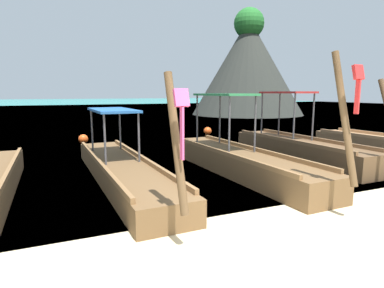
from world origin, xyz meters
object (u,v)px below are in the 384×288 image
at_px(longtail_boat_violet_ribbon, 299,149).
at_px(mooring_buoy_near, 83,139).
at_px(longtail_boat_red_ribbon, 238,160).
at_px(karst_rock, 250,69).
at_px(longtail_boat_pink_ribbon, 122,169).
at_px(mooring_buoy_far, 208,131).

bearing_deg(longtail_boat_violet_ribbon, mooring_buoy_near, 133.27).
height_order(longtail_boat_red_ribbon, karst_rock, karst_rock).
distance_m(karst_rock, mooring_buoy_near, 22.32).
bearing_deg(karst_rock, longtail_boat_pink_ribbon, -129.99).
xyz_separation_m(longtail_boat_violet_ribbon, mooring_buoy_far, (0.13, 6.83, -0.18)).
bearing_deg(longtail_boat_pink_ribbon, mooring_buoy_near, 92.70).
height_order(longtail_boat_red_ribbon, mooring_buoy_near, longtail_boat_red_ribbon).
relative_size(longtail_boat_violet_ribbon, mooring_buoy_far, 14.78).
xyz_separation_m(karst_rock, mooring_buoy_far, (-11.08, -13.09, -4.28)).
height_order(longtail_boat_pink_ribbon, longtail_boat_violet_ribbon, longtail_boat_violet_ribbon).
xyz_separation_m(longtail_boat_violet_ribbon, karst_rock, (11.21, 19.93, 4.10)).
bearing_deg(longtail_boat_red_ribbon, longtail_boat_violet_ribbon, 13.55).
bearing_deg(mooring_buoy_far, mooring_buoy_near, -175.47).
bearing_deg(longtail_boat_pink_ribbon, longtail_boat_red_ribbon, -8.27).
relative_size(longtail_boat_red_ribbon, mooring_buoy_far, 16.46).
relative_size(longtail_boat_pink_ribbon, karst_rock, 0.64).
relative_size(longtail_boat_violet_ribbon, mooring_buoy_near, 15.05).
bearing_deg(longtail_boat_red_ribbon, mooring_buoy_near, 115.61).
relative_size(longtail_boat_pink_ribbon, mooring_buoy_near, 18.13).
distance_m(longtail_boat_red_ribbon, karst_rock, 25.13).
height_order(longtail_boat_red_ribbon, mooring_buoy_far, longtail_boat_red_ribbon).
xyz_separation_m(longtail_boat_pink_ribbon, mooring_buoy_far, (5.80, 7.03, -0.10)).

